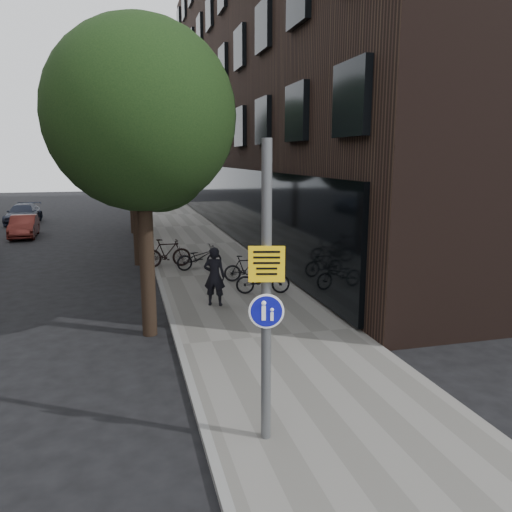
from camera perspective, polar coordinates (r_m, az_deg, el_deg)
name	(u,v)px	position (r m, az deg, el deg)	size (l,w,h in m)	color
ground	(313,407)	(9.31, 6.50, -16.79)	(120.00, 120.00, 0.00)	black
sidewalk	(221,276)	(18.45, -4.03, -2.25)	(4.50, 60.00, 0.12)	slate
curb_edge	(159,279)	(18.19, -11.02, -2.62)	(0.15, 60.00, 0.13)	slate
building_right_dark_brick	(316,78)	(32.14, 6.87, 19.50)	(12.00, 40.00, 18.00)	black
street_tree_near	(144,124)	(12.31, -12.69, 14.45)	(4.40, 4.40, 7.50)	black
street_tree_mid	(135,137)	(20.80, -13.66, 13.03)	(5.00, 5.00, 7.80)	black
street_tree_far	(131,143)	(29.79, -14.07, 12.39)	(5.00, 5.00, 7.80)	black
signpost	(266,295)	(7.28, 1.19, -4.46)	(0.51, 0.16, 4.51)	#595B5E
pedestrian	(214,276)	(14.44, -4.77, -2.33)	(0.63, 0.41, 1.72)	black
parked_bike_facade_near	(263,280)	(15.73, 0.79, -2.71)	(0.59, 1.71, 0.90)	black
parked_bike_facade_far	(246,268)	(17.25, -1.16, -1.41)	(0.43, 1.52, 0.91)	black
parked_bike_curb_near	(199,257)	(19.19, -6.49, -0.15)	(0.62, 1.78, 0.94)	black
parked_bike_curb_far	(167,253)	(19.79, -10.14, 0.35)	(0.52, 1.85, 1.11)	black
parked_car_mid	(24,226)	(30.29, -25.00, 3.09)	(1.28, 3.67, 1.21)	#591E19
parked_car_far	(23,214)	(36.54, -25.05, 4.38)	(1.80, 4.44, 1.29)	#1D2234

